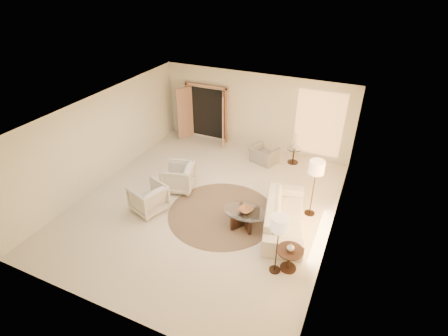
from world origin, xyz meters
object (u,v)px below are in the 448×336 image
at_px(floor_lamp_far, 279,226).
at_px(accent_chair, 264,152).
at_px(coffee_table, 245,216).
at_px(side_table, 294,154).
at_px(sofa, 285,215).
at_px(side_vase, 295,145).
at_px(end_vase, 291,247).
at_px(bowl, 246,210).
at_px(armchair_left, 178,176).
at_px(end_table, 290,256).
at_px(floor_lamp_near, 316,170).
at_px(armchair_right, 148,197).

bearing_deg(floor_lamp_far, accent_chair, 111.72).
bearing_deg(coffee_table, side_table, 85.31).
bearing_deg(sofa, side_vase, -2.87).
xyz_separation_m(side_table, end_vase, (1.16, -4.82, 0.32)).
distance_m(accent_chair, bowl, 3.45).
xyz_separation_m(coffee_table, floor_lamp_far, (1.21, -1.22, 1.03)).
height_order(armchair_left, end_table, armchair_left).
relative_size(accent_chair, coffee_table, 0.70).
bearing_deg(sofa, coffee_table, 96.39).
height_order(floor_lamp_far, side_vase, floor_lamp_far).
xyz_separation_m(floor_lamp_far, bowl, (-1.21, 1.22, -0.82)).
bearing_deg(sofa, bowl, 96.39).
relative_size(accent_chair, end_table, 1.45).
bearing_deg(floor_lamp_far, floor_lamp_near, 83.59).
relative_size(armchair_left, armchair_right, 1.04).
xyz_separation_m(coffee_table, side_table, (0.31, 3.78, 0.06)).
relative_size(floor_lamp_far, end_vase, 8.55).
bearing_deg(floor_lamp_near, armchair_right, -157.98).
bearing_deg(bowl, floor_lamp_near, 38.70).
bearing_deg(end_table, end_vase, 0.00).
distance_m(end_vase, side_vase, 4.95).
xyz_separation_m(floor_lamp_near, bowl, (-1.48, -1.18, -0.95)).
distance_m(coffee_table, floor_lamp_far, 2.00).
height_order(accent_chair, side_table, accent_chair).
xyz_separation_m(sofa, floor_lamp_far, (0.24, -1.57, 0.94)).
relative_size(floor_lamp_near, floor_lamp_far, 1.09).
height_order(side_table, end_vase, end_vase).
bearing_deg(end_vase, end_table, 0.00).
relative_size(floor_lamp_near, side_vase, 7.55).
bearing_deg(armchair_left, sofa, 68.43).
distance_m(coffee_table, end_table, 1.80).
bearing_deg(floor_lamp_near, coffee_table, -141.30).
height_order(armchair_right, end_table, armchair_right).
xyz_separation_m(armchair_left, floor_lamp_far, (3.70, -1.97, 0.85)).
relative_size(coffee_table, bowl, 3.41).
bearing_deg(armchair_left, coffee_table, 58.28).
relative_size(end_table, bowl, 1.64).
bearing_deg(side_table, floor_lamp_far, -79.86).
distance_m(armchair_left, end_vase, 4.35).
height_order(floor_lamp_near, bowl, floor_lamp_near).
xyz_separation_m(accent_chair, end_table, (2.10, -4.42, 0.01)).
bearing_deg(armchair_left, armchair_right, -24.53).
height_order(end_vase, side_vase, side_vase).
relative_size(sofa, bowl, 6.89).
relative_size(sofa, end_vase, 13.99).
bearing_deg(bowl, accent_chair, 100.55).
bearing_deg(sofa, armchair_left, 69.81).
xyz_separation_m(accent_chair, floor_lamp_near, (2.11, -2.20, 1.05)).
relative_size(armchair_left, accent_chair, 1.06).
height_order(floor_lamp_near, floor_lamp_far, floor_lamp_near).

